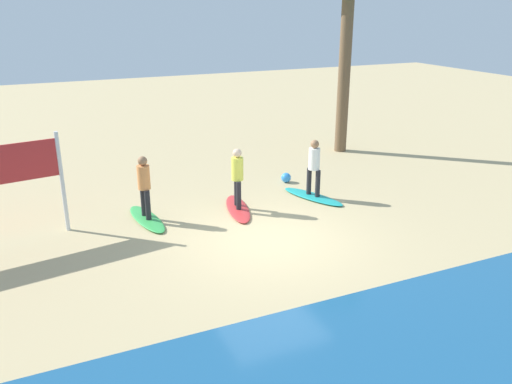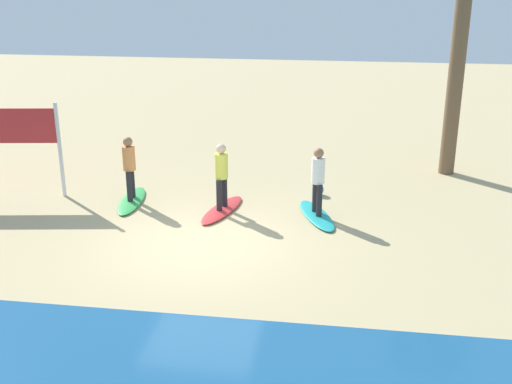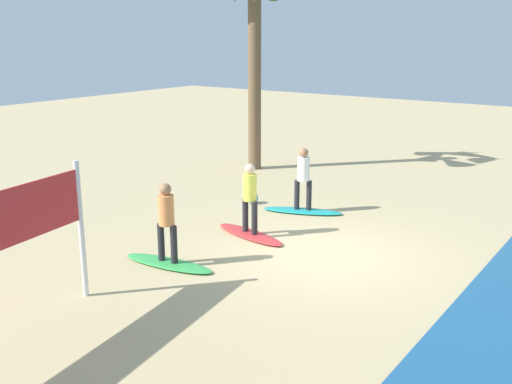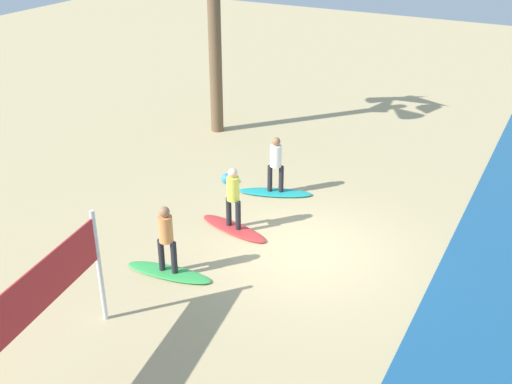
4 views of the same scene
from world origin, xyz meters
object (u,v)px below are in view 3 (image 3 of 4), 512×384
(surfer_teal, at_px, (303,174))
(surfer_green, at_px, (166,217))
(surfboard_teal, at_px, (303,211))
(surfboard_green, at_px, (168,263))
(palm_tree, at_px, (255,0))
(surfboard_red, at_px, (250,234))
(surfer_red, at_px, (250,193))
(beach_ball, at_px, (253,198))

(surfer_teal, bearing_deg, surfer_green, -4.01)
(surfboard_teal, distance_m, surfboard_green, 4.78)
(surfboard_green, xyz_separation_m, palm_tree, (-8.35, -3.76, 5.58))
(surfboard_teal, bearing_deg, surfboard_red, -111.61)
(surfboard_teal, relative_size, surfboard_green, 1.00)
(surfboard_green, bearing_deg, surfer_red, 76.26)
(surfboard_red, bearing_deg, palm_tree, 137.38)
(surfboard_red, bearing_deg, surfer_green, -84.22)
(surfboard_teal, height_order, surfboard_red, same)
(surfer_teal, xyz_separation_m, palm_tree, (-3.58, -4.09, 4.59))
(surfboard_red, xyz_separation_m, palm_tree, (-5.92, -4.06, 5.58))
(surfer_red, xyz_separation_m, palm_tree, (-5.92, -4.06, 4.59))
(surfboard_green, bearing_deg, palm_tree, 107.61)
(surfer_teal, relative_size, surfer_green, 1.00)
(surfer_green, height_order, palm_tree, palm_tree)
(surfer_green, xyz_separation_m, palm_tree, (-8.35, -3.76, 4.59))
(surfer_green, distance_m, palm_tree, 10.24)
(beach_ball, bearing_deg, surfboard_teal, 91.97)
(surfer_red, height_order, palm_tree, palm_tree)
(surfer_teal, bearing_deg, surfer_red, -0.75)
(surfboard_red, distance_m, beach_ball, 2.76)
(surfer_teal, distance_m, surfboard_green, 4.89)
(beach_ball, bearing_deg, surfboard_green, 14.78)
(palm_tree, bearing_deg, surfer_red, 34.47)
(surfer_red, xyz_separation_m, beach_ball, (-2.28, -1.55, -0.88))
(surfer_teal, relative_size, surfer_red, 1.00)
(surfboard_teal, bearing_deg, beach_ball, 161.11)
(surfer_teal, bearing_deg, beach_ball, -88.03)
(surfboard_teal, xyz_separation_m, surfboard_red, (2.34, -0.03, 0.00))
(surfboard_teal, height_order, beach_ball, beach_ball)
(surfboard_red, relative_size, surfer_green, 1.28)
(surfboard_teal, relative_size, surfer_red, 1.28)
(surfer_red, distance_m, palm_tree, 8.52)
(surfer_teal, xyz_separation_m, surfer_red, (2.34, -0.03, 0.00))
(surfer_red, bearing_deg, surfboard_green, -7.12)
(surfer_red, distance_m, surfboard_green, 2.65)
(surfer_teal, relative_size, beach_ball, 5.31)
(palm_tree, bearing_deg, surfer_teal, 48.83)
(surfboard_teal, bearing_deg, palm_tree, 117.97)
(surfboard_teal, distance_m, surfboard_red, 2.34)
(surfer_red, bearing_deg, palm_tree, -145.53)
(surfboard_teal, xyz_separation_m, palm_tree, (-3.58, -4.09, 5.58))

